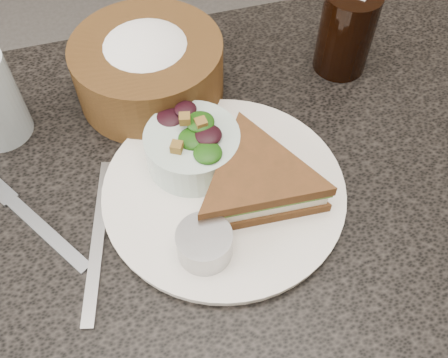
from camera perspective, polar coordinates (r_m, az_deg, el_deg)
The scene contains 10 objects.
dining_table at distance 0.95m, azimuth -0.75°, elevation -14.38°, with size 1.00×0.70×0.75m, color black.
dinner_plate at distance 0.61m, azimuth 0.00°, elevation -1.29°, with size 0.29×0.29×0.01m, color silver.
sandwich at distance 0.59m, azimuth 3.78°, elevation -0.25°, with size 0.18×0.18×0.05m, color #542F17, non-canonical shape.
salad_bowl at distance 0.61m, azimuth -3.66°, elevation 4.09°, with size 0.12×0.12×0.07m, color #ABC3B7, non-canonical shape.
dressing_ramekin at distance 0.55m, azimuth -2.25°, elevation -7.41°, with size 0.06×0.06×0.04m, color #9A9A9A.
orange_wedge at distance 0.64m, azimuth 2.05°, elevation 5.00°, with size 0.06×0.06×0.03m, color orange.
fork at distance 0.63m, azimuth -20.03°, elevation -5.39°, with size 0.02×0.16×0.00m, color #949AA1.
knife at distance 0.60m, azimuth -14.17°, elevation -6.46°, with size 0.01×0.22×0.00m, color #A0A0A1.
bread_basket at distance 0.70m, azimuth -8.73°, elevation 13.23°, with size 0.21×0.21×0.12m, color brown, non-canonical shape.
cola_glass at distance 0.75m, azimuth 13.86°, elevation 16.32°, with size 0.08×0.08×0.13m, color black, non-canonical shape.
Camera 1 is at (-0.09, -0.34, 1.26)m, focal length 40.00 mm.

